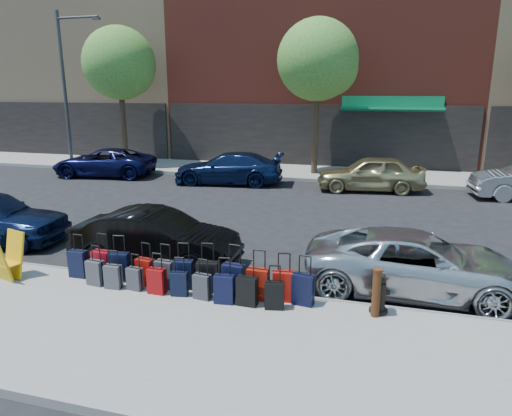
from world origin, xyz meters
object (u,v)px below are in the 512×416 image
(car_far_0, at_px, (104,162))
(display_rack, at_px, (6,257))
(tree_center, at_px, (321,62))
(car_far_1, at_px, (228,168))
(suitcase_front_5, at_px, (183,274))
(tree_left, at_px, (122,65))
(car_near_1, at_px, (156,238))
(streetlight, at_px, (67,80))
(fire_hydrant, at_px, (379,294))
(car_near_2, at_px, (417,263))
(car_far_2, at_px, (370,173))
(bollard, at_px, (376,292))

(car_far_0, bearing_deg, display_rack, 16.78)
(tree_center, bearing_deg, car_far_1, -140.71)
(suitcase_front_5, bearing_deg, car_far_0, 121.27)
(tree_left, relative_size, display_rack, 7.11)
(display_rack, xyz_separation_m, car_far_0, (-5.55, 12.02, 0.03))
(car_near_1, bearing_deg, car_far_1, 7.93)
(tree_left, bearing_deg, car_far_0, -82.84)
(streetlight, xyz_separation_m, display_rack, (8.84, -14.15, -4.01))
(streetlight, bearing_deg, display_rack, -57.99)
(fire_hydrant, distance_m, car_near_2, 1.65)
(car_near_1, xyz_separation_m, car_far_2, (4.72, 10.04, 0.08))
(car_far_0, relative_size, car_far_2, 1.12)
(tree_center, relative_size, car_far_1, 1.48)
(car_far_1, bearing_deg, suitcase_front_5, 7.27)
(tree_center, bearing_deg, car_far_0, -164.46)
(tree_left, xyz_separation_m, car_far_0, (0.35, -2.82, -4.73))
(tree_left, bearing_deg, streetlight, -166.61)
(streetlight, relative_size, car_far_2, 1.82)
(bollard, bearing_deg, tree_left, 133.39)
(suitcase_front_5, xyz_separation_m, car_near_2, (4.66, 1.46, 0.18))
(display_rack, xyz_separation_m, car_near_2, (8.54, 2.05, -0.02))
(tree_left, relative_size, bollard, 7.92)
(car_far_0, height_order, car_far_2, car_far_2)
(suitcase_front_5, height_order, display_rack, display_rack)
(streetlight, height_order, fire_hydrant, streetlight)
(suitcase_front_5, bearing_deg, tree_center, 78.88)
(fire_hydrant, relative_size, car_far_2, 0.17)
(suitcase_front_5, relative_size, car_far_2, 0.22)
(streetlight, xyz_separation_m, car_far_1, (9.83, -2.25, -3.95))
(tree_center, distance_m, car_far_1, 6.62)
(streetlight, xyz_separation_m, car_near_1, (11.38, -12.14, -3.99))
(bollard, distance_m, car_far_1, 13.33)
(fire_hydrant, xyz_separation_m, car_near_1, (-5.28, 1.42, 0.17))
(bollard, xyz_separation_m, car_far_0, (-13.30, 11.62, 0.06))
(tree_center, relative_size, car_near_2, 1.58)
(fire_hydrant, bearing_deg, car_near_1, 142.88)
(fire_hydrant, xyz_separation_m, bollard, (-0.06, -0.18, 0.12))
(car_near_1, height_order, car_far_2, car_far_2)
(tree_left, bearing_deg, car_near_2, -41.53)
(display_rack, distance_m, car_far_2, 14.06)
(bollard, bearing_deg, display_rack, -177.02)
(fire_hydrant, relative_size, car_far_1, 0.15)
(car_near_1, relative_size, car_far_0, 0.83)
(car_far_0, distance_m, car_far_1, 6.54)
(tree_center, xyz_separation_m, suitcase_front_5, (-0.71, -14.25, -4.96))
(tree_left, relative_size, fire_hydrant, 9.58)
(tree_left, distance_m, display_rack, 16.67)
(car_near_1, distance_m, car_near_2, 6.01)
(car_far_1, bearing_deg, car_near_1, 1.78)
(suitcase_front_5, bearing_deg, car_near_2, 9.20)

